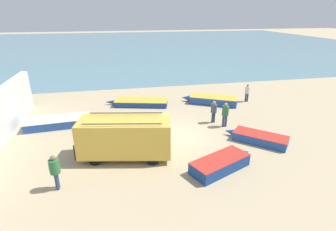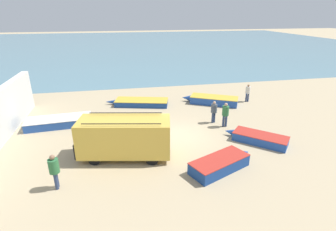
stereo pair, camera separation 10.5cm
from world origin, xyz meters
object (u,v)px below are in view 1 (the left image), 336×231
(parked_van, at_px, (125,137))
(fisherman_3, at_px, (214,110))
(fishing_rowboat_0, at_px, (140,102))
(fishing_rowboat_3, at_px, (258,138))
(fisherman_2, at_px, (55,169))
(fishing_rowboat_4, at_px, (61,122))
(fisherman_0, at_px, (247,91))
(fishing_rowboat_1, at_px, (212,100))
(fishing_rowboat_2, at_px, (222,163))
(fisherman_1, at_px, (225,113))

(parked_van, bearing_deg, fisherman_3, -140.21)
(fishing_rowboat_0, xyz_separation_m, fishing_rowboat_3, (6.54, -8.44, 0.02))
(fishing_rowboat_0, bearing_deg, fisherman_2, 79.97)
(fishing_rowboat_4, relative_size, fisherman_0, 3.41)
(parked_van, distance_m, fishing_rowboat_1, 11.12)
(fishing_rowboat_4, relative_size, fisherman_3, 3.30)
(fishing_rowboat_1, xyz_separation_m, fisherman_2, (-11.26, -9.95, 0.72))
(fishing_rowboat_0, height_order, fishing_rowboat_3, fishing_rowboat_3)
(parked_van, bearing_deg, fishing_rowboat_1, -125.02)
(parked_van, height_order, fishing_rowboat_0, parked_van)
(fishing_rowboat_4, bearing_deg, fishing_rowboat_2, -44.42)
(fishing_rowboat_2, relative_size, fisherman_0, 2.47)
(fishing_rowboat_0, bearing_deg, fisherman_0, -171.12)
(parked_van, distance_m, fishing_rowboat_4, 6.86)
(fishing_rowboat_3, bearing_deg, fishing_rowboat_1, -45.41)
(fishing_rowboat_2, height_order, fisherman_2, fisherman_2)
(fisherman_0, xyz_separation_m, fisherman_1, (-4.19, -4.80, 0.10))
(fishing_rowboat_4, distance_m, fisherman_3, 11.04)
(fishing_rowboat_1, relative_size, fisherman_3, 2.94)
(fishing_rowboat_4, xyz_separation_m, fisherman_1, (11.42, -2.51, 0.76))
(fishing_rowboat_1, relative_size, fishing_rowboat_4, 0.89)
(parked_van, relative_size, fishing_rowboat_0, 0.96)
(fishing_rowboat_2, xyz_separation_m, fisherman_2, (-8.10, 0.00, 0.72))
(fishing_rowboat_0, distance_m, fishing_rowboat_3, 10.67)
(fishing_rowboat_4, bearing_deg, fisherman_0, 3.53)
(fishing_rowboat_3, distance_m, fisherman_0, 8.10)
(fishing_rowboat_3, relative_size, fisherman_2, 1.99)
(fishing_rowboat_0, height_order, fishing_rowboat_1, fishing_rowboat_1)
(fisherman_0, distance_m, fisherman_1, 6.38)
(fishing_rowboat_3, height_order, fishing_rowboat_4, fishing_rowboat_4)
(fishing_rowboat_4, height_order, fisherman_0, fisherman_0)
(fishing_rowboat_4, distance_m, fisherman_0, 15.79)
(fisherman_1, bearing_deg, fishing_rowboat_4, -87.60)
(parked_van, height_order, fishing_rowboat_4, parked_van)
(fishing_rowboat_3, relative_size, fisherman_3, 2.11)
(fishing_rowboat_0, xyz_separation_m, fishing_rowboat_1, (6.29, -0.86, 0.08))
(fishing_rowboat_2, bearing_deg, fishing_rowboat_3, 10.99)
(parked_van, xyz_separation_m, fishing_rowboat_4, (-4.29, 5.27, -0.93))
(parked_van, distance_m, fishing_rowboat_3, 8.31)
(fishing_rowboat_2, bearing_deg, fisherman_0, 32.72)
(fishing_rowboat_0, bearing_deg, fishing_rowboat_1, -173.18)
(fishing_rowboat_0, xyz_separation_m, fisherman_2, (-4.97, -10.81, 0.80))
(fisherman_2, bearing_deg, parked_van, -147.67)
(fishing_rowboat_1, xyz_separation_m, fisherman_0, (3.32, -0.11, 0.63))
(fishing_rowboat_2, height_order, fishing_rowboat_4, fishing_rowboat_2)
(fisherman_1, bearing_deg, fisherman_0, 153.72)
(fisherman_2, bearing_deg, fisherman_3, -151.86)
(fisherman_1, height_order, fisherman_2, fisherman_1)
(fishing_rowboat_2, distance_m, fishing_rowboat_4, 11.85)
(fishing_rowboat_1, height_order, fisherman_1, fisherman_1)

